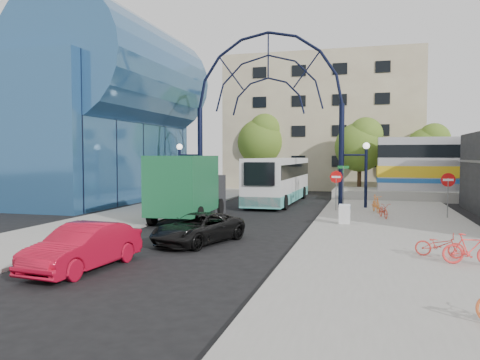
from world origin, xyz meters
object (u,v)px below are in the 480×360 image
(stop_sign, at_px, (336,181))
(sandwich_board, at_px, (344,212))
(gateway_arch, at_px, (268,83))
(city_bus, at_px, (279,180))
(tree_north_c, at_px, (429,148))
(green_truck, at_px, (189,188))
(bike_far_b, at_px, (470,249))
(bike_far_a, at_px, (439,245))
(tree_north_b, at_px, (263,139))
(bike_near_b, at_px, (376,204))
(tree_north_a, at_px, (361,144))
(do_not_enter_sign, at_px, (448,184))
(black_suv, at_px, (198,228))
(bike_near_a, at_px, (384,211))
(red_sedan, at_px, (84,247))
(street_name_sign, at_px, (343,178))

(stop_sign, bearing_deg, sandwich_board, -82.43)
(gateway_arch, height_order, city_bus, gateway_arch)
(tree_north_c, xyz_separation_m, green_truck, (-14.91, -21.83, -2.50))
(bike_far_b, bearing_deg, bike_far_a, 39.40)
(tree_north_c, xyz_separation_m, bike_far_b, (-2.29, -29.87, -3.66))
(tree_north_b, relative_size, bike_near_b, 4.49)
(tree_north_a, xyz_separation_m, bike_far_b, (3.71, -27.87, -3.99))
(sandwich_board, xyz_separation_m, bike_far_a, (3.47, -6.94, -0.21))
(gateway_arch, distance_m, tree_north_a, 13.98)
(tree_north_a, bearing_deg, tree_north_c, 18.44)
(bike_near_b, xyz_separation_m, bike_far_b, (2.61, -13.34, -0.04))
(stop_sign, xyz_separation_m, do_not_enter_sign, (6.20, -2.00, -0.02))
(tree_north_a, xyz_separation_m, city_bus, (-5.87, -9.15, -2.85))
(city_bus, distance_m, bike_near_b, 8.86)
(city_bus, height_order, bike_far_b, city_bus)
(stop_sign, xyz_separation_m, tree_north_c, (7.32, 15.93, 2.28))
(city_bus, distance_m, bike_far_b, 21.06)
(sandwich_board, bearing_deg, tree_north_c, 73.45)
(black_suv, height_order, bike_near_a, black_suv)
(gateway_arch, xyz_separation_m, sandwich_board, (5.60, -8.02, -7.81))
(red_sedan, height_order, bike_far_b, red_sedan)
(bike_far_a, bearing_deg, tree_north_c, 4.54)
(city_bus, bearing_deg, green_truck, -104.93)
(black_suv, bearing_deg, bike_near_b, 75.91)
(do_not_enter_sign, height_order, bike_near_a, do_not_enter_sign)
(gateway_arch, distance_m, green_truck, 10.78)
(street_name_sign, bearing_deg, bike_far_b, -72.34)
(do_not_enter_sign, bearing_deg, red_sedan, -130.15)
(black_suv, height_order, bike_far_a, black_suv)
(green_truck, bearing_deg, tree_north_a, 62.24)
(bike_far_b, bearing_deg, green_truck, 58.98)
(sandwich_board, xyz_separation_m, city_bus, (-5.34, 10.80, 1.02))
(tree_north_c, bearing_deg, bike_near_b, -106.54)
(green_truck, bearing_deg, bike_far_b, -36.05)
(red_sedan, distance_m, bike_far_b, 12.13)
(black_suv, bearing_deg, tree_north_b, 114.99)
(sandwich_board, bearing_deg, bike_near_b, 73.41)
(bike_far_b, bearing_deg, bike_near_b, 12.55)
(red_sedan, bearing_deg, city_bus, 89.79)
(tree_north_c, relative_size, bike_far_a, 4.15)
(green_truck, height_order, bike_near_b, green_truck)
(do_not_enter_sign, xyz_separation_m, bike_near_a, (-3.43, -1.04, -1.45))
(bike_near_a, distance_m, bike_far_a, 10.04)
(gateway_arch, xyz_separation_m, stop_sign, (4.80, -2.00, -6.56))
(street_name_sign, bearing_deg, sandwich_board, -86.54)
(tree_north_a, distance_m, bike_near_b, 15.09)
(stop_sign, relative_size, street_name_sign, 0.89)
(gateway_arch, distance_m, bike_near_b, 11.01)
(gateway_arch, relative_size, stop_sign, 5.46)
(stop_sign, relative_size, do_not_enter_sign, 1.01)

